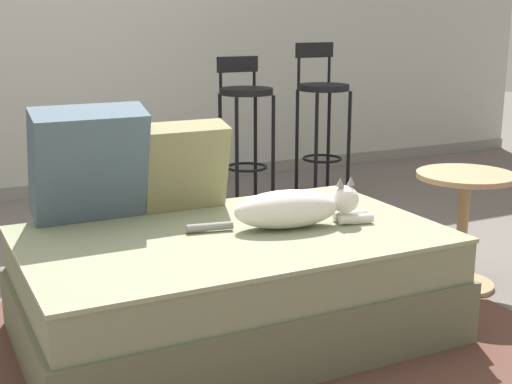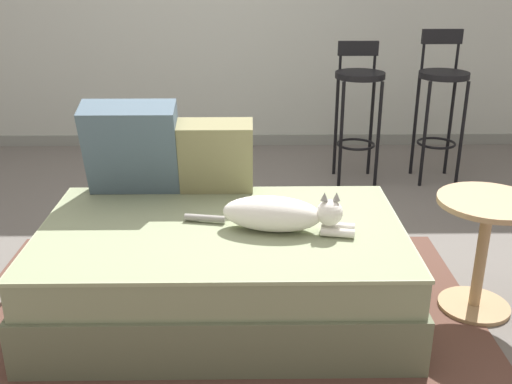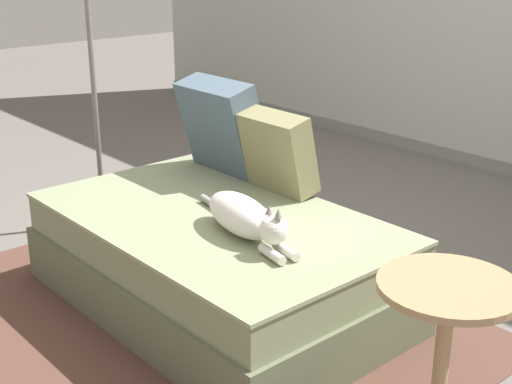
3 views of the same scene
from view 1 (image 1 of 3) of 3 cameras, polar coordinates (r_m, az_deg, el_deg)
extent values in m
plane|color=#66605B|center=(3.21, -4.84, -8.50)|extent=(16.00, 16.00, 0.00)
cube|color=#B7BCB2|center=(5.13, -14.78, 14.33)|extent=(8.00, 0.10, 2.60)
cube|color=gray|center=(5.21, -13.81, 0.45)|extent=(8.00, 0.02, 0.09)
cube|color=brown|center=(2.63, 0.98, -13.66)|extent=(2.30, 2.09, 0.01)
cube|color=#636B50|center=(2.82, -1.85, -8.98)|extent=(1.60, 0.99, 0.25)
cube|color=gray|center=(2.75, -1.88, -4.96)|extent=(1.56, 0.95, 0.17)
cube|color=#98A47B|center=(2.72, -1.89, -3.40)|extent=(1.57, 0.96, 0.02)
cube|color=#4C6070|center=(2.89, -13.21, 2.22)|extent=(0.44, 0.27, 0.47)
cube|color=#847F56|center=(3.01, -5.75, 2.10)|extent=(0.36, 0.21, 0.38)
ellipsoid|color=white|center=(2.76, 2.48, -1.38)|extent=(0.44, 0.24, 0.15)
sphere|color=white|center=(2.84, 7.14, -0.58)|extent=(0.11, 0.11, 0.11)
cone|color=gray|center=(2.81, 6.75, 0.80)|extent=(0.03, 0.03, 0.04)
cone|color=gray|center=(2.84, 7.60, 0.90)|extent=(0.03, 0.03, 0.04)
cylinder|color=white|center=(2.85, 8.01, -2.13)|extent=(0.14, 0.06, 0.04)
cylinder|color=white|center=(2.90, 7.53, -1.82)|extent=(0.14, 0.06, 0.04)
cylinder|color=gray|center=(2.73, -3.73, -2.80)|extent=(0.18, 0.06, 0.03)
cylinder|color=black|center=(4.44, -1.54, 2.83)|extent=(0.02, 0.02, 0.74)
cylinder|color=black|center=(4.55, 1.38, 3.11)|extent=(0.02, 0.02, 0.74)
cylinder|color=black|center=(4.67, -2.86, 3.37)|extent=(0.02, 0.02, 0.74)
cylinder|color=black|center=(4.77, -0.05, 3.62)|extent=(0.02, 0.02, 0.74)
torus|color=black|center=(4.63, -0.76, 2.00)|extent=(0.27, 0.27, 0.02)
cylinder|color=black|center=(4.55, -0.78, 8.06)|extent=(0.34, 0.34, 0.04)
cylinder|color=black|center=(4.61, -2.85, 9.01)|extent=(0.02, 0.02, 0.18)
cylinder|color=black|center=(4.71, -0.15, 9.13)|extent=(0.02, 0.02, 0.18)
cube|color=black|center=(4.65, -1.49, 10.18)|extent=(0.28, 0.03, 0.10)
cylinder|color=black|center=(4.71, 4.83, 3.42)|extent=(0.02, 0.02, 0.74)
cylinder|color=black|center=(4.84, 7.43, 3.65)|extent=(0.02, 0.02, 0.74)
cylinder|color=black|center=(4.92, 3.29, 3.91)|extent=(0.02, 0.02, 0.74)
cylinder|color=black|center=(5.05, 5.82, 4.12)|extent=(0.02, 0.02, 0.74)
torus|color=black|center=(4.90, 5.32, 2.68)|extent=(0.27, 0.27, 0.02)
cylinder|color=black|center=(4.83, 5.45, 8.34)|extent=(0.34, 0.34, 0.04)
cylinder|color=black|center=(4.87, 3.44, 9.72)|extent=(0.02, 0.02, 0.26)
cylinder|color=black|center=(4.99, 5.87, 9.77)|extent=(0.02, 0.02, 0.26)
cube|color=black|center=(4.92, 4.70, 11.26)|extent=(0.28, 0.03, 0.10)
cylinder|color=tan|center=(3.39, 16.14, -3.18)|extent=(0.05, 0.05, 0.51)
cylinder|color=tan|center=(3.47, 15.87, -7.09)|extent=(0.32, 0.32, 0.02)
cylinder|color=tan|center=(3.32, 16.45, 1.26)|extent=(0.44, 0.44, 0.02)
camera|label=2|loc=(1.22, 66.75, 19.21)|focal=42.00mm
camera|label=3|loc=(3.37, 54.22, 13.52)|focal=50.00mm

